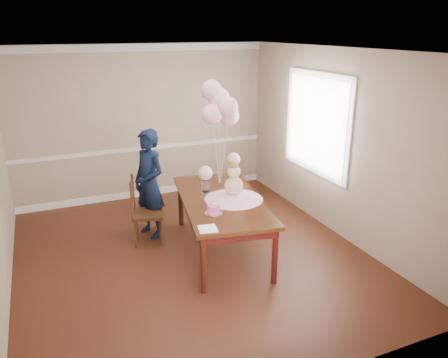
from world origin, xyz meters
TOP-DOWN VIEW (x-y plane):
  - floor at (0.00, 0.00)m, footprint 4.50×5.00m
  - ceiling at (0.00, 0.00)m, footprint 4.50×5.00m
  - wall_back at (0.00, 2.50)m, footprint 4.50×0.02m
  - wall_front at (0.00, -2.50)m, footprint 4.50×0.02m
  - wall_right at (2.25, 0.00)m, footprint 0.02×5.00m
  - chair_rail_trim at (0.00, 2.49)m, footprint 4.50×0.02m
  - crown_molding at (0.00, 2.49)m, footprint 4.50×0.02m
  - baseboard_trim at (0.00, 2.49)m, footprint 4.50×0.02m
  - window_frame at (2.23, 0.50)m, footprint 0.02×1.66m
  - window_blinds at (2.21, 0.50)m, footprint 0.01×1.50m
  - dining_table_top at (0.43, 0.01)m, footprint 1.38×2.22m
  - table_apron at (0.43, 0.01)m, footprint 1.26×2.10m
  - table_leg_fl at (-0.16, -0.86)m, footprint 0.08×0.08m
  - table_leg_fr at (0.70, -1.01)m, footprint 0.08×0.08m
  - table_leg_bl at (0.17, 1.02)m, footprint 0.08×0.08m
  - table_leg_br at (1.03, 0.87)m, footprint 0.08×0.08m
  - baby_skirt at (0.58, -0.07)m, footprint 0.91×0.91m
  - baby_torso at (0.58, -0.07)m, footprint 0.25×0.25m
  - baby_head at (0.58, -0.07)m, footprint 0.18×0.18m
  - baby_hair at (0.58, -0.07)m, footprint 0.12×0.12m
  - cake_platter at (0.15, -0.42)m, footprint 0.26×0.26m
  - birthday_cake at (0.15, -0.42)m, footprint 0.18×0.18m
  - cake_flower_a at (0.15, -0.42)m, footprint 0.03×0.03m
  - cake_flower_b at (0.18, -0.40)m, footprint 0.03×0.03m
  - rose_vase_near at (0.34, 0.34)m, footprint 0.12×0.12m
  - roses_near at (0.34, 0.34)m, footprint 0.20×0.20m
  - rose_vase_far at (0.97, 0.81)m, footprint 0.12×0.12m
  - roses_far at (0.97, 0.81)m, footprint 0.20×0.20m
  - napkin at (-0.08, -0.80)m, footprint 0.24×0.24m
  - balloon_weight at (0.64, 0.55)m, footprint 0.05×0.05m
  - balloon_a at (0.53, 0.57)m, footprint 0.29×0.29m
  - balloon_b at (0.73, 0.48)m, footprint 0.29×0.29m
  - balloon_c at (0.67, 0.65)m, footprint 0.29×0.29m
  - balloon_d at (0.58, 0.69)m, footprint 0.29×0.29m
  - balloon_e at (0.80, 0.60)m, footprint 0.29×0.29m
  - balloon_ribbon_a at (0.58, 0.56)m, footprint 0.09×0.02m
  - balloon_ribbon_b at (0.68, 0.52)m, footprint 0.10×0.07m
  - balloon_ribbon_c at (0.65, 0.60)m, footprint 0.04×0.09m
  - balloon_ribbon_d at (0.61, 0.62)m, footprint 0.07×0.12m
  - balloon_ribbon_e at (0.72, 0.58)m, footprint 0.16×0.05m
  - dining_chair_seat at (-0.43, 0.67)m, footprint 0.52×0.52m
  - chair_leg_fl at (-0.65, 0.54)m, footprint 0.05×0.05m
  - chair_leg_fr at (-0.31, 0.46)m, footprint 0.05×0.05m
  - chair_leg_bl at (-0.56, 0.88)m, footprint 0.05×0.05m
  - chair_leg_br at (-0.22, 0.79)m, footprint 0.05×0.05m
  - chair_back_post_l at (-0.66, 0.55)m, footprint 0.05×0.05m
  - chair_back_post_r at (-0.58, 0.89)m, footprint 0.05×0.05m
  - chair_slat_low at (-0.62, 0.72)m, footprint 0.13×0.38m
  - chair_slat_mid at (-0.62, 0.72)m, footprint 0.13×0.38m
  - chair_slat_top at (-0.62, 0.72)m, footprint 0.13×0.38m
  - woman at (-0.33, 0.89)m, footprint 0.58×0.69m

SIDE VIEW (x-z plane):
  - floor at x=0.00m, z-range 0.00..0.00m
  - baseboard_trim at x=0.00m, z-range 0.00..0.12m
  - chair_leg_fl at x=-0.65m, z-range 0.00..0.42m
  - chair_leg_fr at x=-0.31m, z-range 0.00..0.42m
  - chair_leg_bl at x=-0.56m, z-range 0.00..0.42m
  - chair_leg_br at x=-0.22m, z-range 0.00..0.42m
  - table_leg_fl at x=-0.16m, z-range 0.00..0.73m
  - table_leg_fr at x=0.70m, z-range 0.00..0.73m
  - table_leg_bl at x=0.17m, z-range 0.00..0.73m
  - table_leg_br at x=1.03m, z-range 0.00..0.73m
  - dining_chair_seat at x=-0.43m, z-range 0.41..0.46m
  - chair_slat_low at x=-0.62m, z-range 0.58..0.62m
  - table_apron at x=0.43m, z-range 0.62..0.73m
  - chair_back_post_l at x=-0.66m, z-range 0.44..0.99m
  - chair_back_post_r at x=-0.58m, z-range 0.44..0.99m
  - dining_table_top at x=0.43m, z-range 0.73..0.78m
  - chair_slat_mid at x=-0.62m, z-range 0.73..0.78m
  - cake_platter at x=0.15m, z-range 0.78..0.79m
  - napkin at x=-0.08m, z-range 0.78..0.79m
  - balloon_weight at x=0.64m, z-range 0.78..0.80m
  - woman at x=-0.33m, z-range 0.00..1.61m
  - baby_skirt at x=0.58m, z-range 0.78..0.88m
  - birthday_cake at x=0.15m, z-range 0.79..0.89m
  - rose_vase_near at x=0.34m, z-range 0.78..0.94m
  - rose_vase_far at x=0.97m, z-range 0.78..0.94m
  - chair_rail_trim at x=0.00m, z-range 0.86..0.94m
  - cake_flower_a at x=0.15m, z-range 0.89..0.92m
  - cake_flower_b at x=0.18m, z-range 0.89..0.92m
  - chair_slat_top at x=-0.62m, z-range 0.88..0.93m
  - baby_torso at x=0.58m, z-range 0.84..1.09m
  - roses_near at x=0.34m, z-range 0.95..1.14m
  - roses_far at x=0.97m, z-range 0.95..1.14m
  - baby_head at x=0.58m, z-range 1.07..1.25m
  - balloon_ribbon_e at x=0.72m, z-range 0.79..1.60m
  - baby_hair at x=0.58m, z-range 1.16..1.28m
  - balloon_ribbon_a at x=0.58m, z-range 0.79..1.66m
  - balloon_ribbon_b at x=0.68m, z-range 0.79..1.76m
  - balloon_ribbon_c at x=0.65m, z-range 0.79..1.86m
  - wall_back at x=0.00m, z-range 0.00..2.70m
  - wall_front at x=0.00m, z-range 0.00..2.70m
  - wall_right at x=2.25m, z-range 0.00..2.70m
  - balloon_ribbon_d at x=0.61m, z-range 0.79..1.97m
  - window_frame at x=2.23m, z-range 0.77..2.33m
  - window_blinds at x=2.21m, z-range 0.85..2.25m
  - balloon_e at x=0.80m, z-range 1.62..1.91m
  - balloon_a at x=0.53m, z-range 1.67..1.96m
  - balloon_b at x=0.73m, z-range 1.77..2.06m
  - balloon_c at x=0.67m, z-range 1.88..2.17m
  - balloon_d at x=0.58m, z-range 1.98..2.27m
  - crown_molding at x=0.00m, z-range 2.57..2.69m
  - ceiling at x=0.00m, z-range 2.69..2.71m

